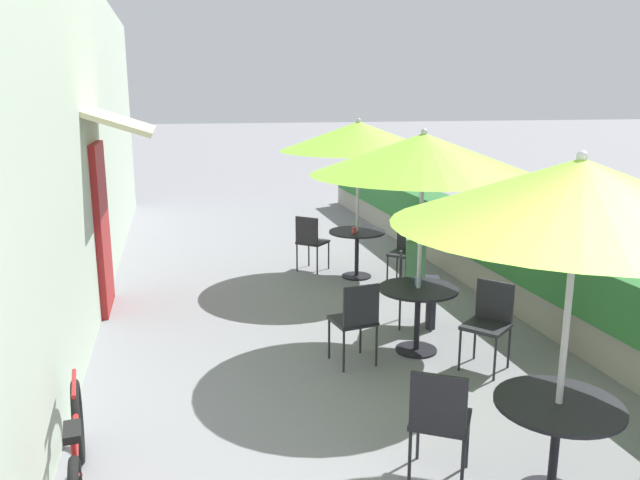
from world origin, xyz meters
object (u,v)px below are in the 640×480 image
Objects in this scene: cafe_chair_mid_right at (356,317)px; cafe_chair_far_left at (310,239)px; patio_table_mid at (418,304)px; patio_umbrella_mid at (423,154)px; patio_table_far at (357,243)px; seated_patron_mid_left at (420,270)px; patio_table_near at (557,427)px; cafe_chair_far_right at (407,248)px; coffee_cup_mid at (418,281)px; cafe_chair_near_right at (439,416)px; cafe_chair_mid_back at (489,318)px; bicycle_leaning at (77,459)px; patio_umbrella_far at (358,136)px; patio_umbrella_near at (579,192)px; cafe_chair_mid_left at (410,284)px; coffee_cup_far at (354,230)px.

cafe_chair_far_left is (0.30, 3.47, 0.00)m from cafe_chair_mid_right.
cafe_chair_far_left reaches higher than patio_table_mid.
patio_table_far is at bearing 86.55° from patio_umbrella_mid.
seated_patron_mid_left is 1.50× the size of patio_table_far.
patio_table_near is at bearing -91.09° from patio_table_mid.
cafe_chair_far_right is at bearing 71.76° from patio_table_mid.
seated_patron_mid_left is at bearing 66.27° from coffee_cup_mid.
cafe_chair_far_left is (0.29, 5.49, 0.00)m from cafe_chair_near_right.
cafe_chair_mid_back is (0.24, -1.23, -0.17)m from seated_patron_mid_left.
cafe_chair_mid_right is at bearing 27.69° from bicycle_leaning.
cafe_chair_far_left reaches higher than patio_table_far.
coffee_cup_mid is at bearing 88.31° from patio_table_near.
seated_patron_mid_left reaches higher than patio_table_mid.
patio_umbrella_far is 6.01m from bicycle_leaning.
cafe_chair_near_right is at bearing 154.28° from patio_table_near.
patio_umbrella_far is (0.22, 5.36, 0.00)m from patio_umbrella_near.
cafe_chair_near_right is at bearing 3.12° from cafe_chair_mid_left.
cafe_chair_near_right reaches higher than patio_table_near.
patio_umbrella_near is 5.22m from cafe_chair_far_right.
cafe_chair_mid_left is 2.08m from patio_table_far.
patio_umbrella_far reaches higher than coffee_cup_far.
cafe_chair_near_right is 5.35m from patio_umbrella_far.
cafe_chair_near_right is 1.05× the size of patio_table_far.
patio_umbrella_near is 2.69× the size of cafe_chair_far_left.
coffee_cup_far is at bearing -123.26° from patio_umbrella_far.
cafe_chair_mid_back is 3.27m from coffee_cup_far.
cafe_chair_near_right reaches higher than patio_table_mid.
patio_umbrella_near is at bearing 16.33° from cafe_chair_mid_left.
seated_patron_mid_left reaches higher than coffee_cup_far.
patio_umbrella_mid is 2.69× the size of cafe_chair_far_right.
cafe_chair_mid_left is 0.71m from coffee_cup_mid.
patio_table_far is 0.76m from cafe_chair_far_right.
cafe_chair_near_right is 2.11m from cafe_chair_mid_back.
cafe_chair_mid_back is at bearing -32.96° from cafe_chair_far_left.
coffee_cup_far is at bearing -123.26° from patio_table_far.
coffee_cup_far is (-0.11, 1.96, 0.23)m from cafe_chair_mid_left.
patio_table_far is at bearing 87.67° from patio_table_near.
patio_umbrella_far reaches higher than bicycle_leaning.
cafe_chair_mid_left is (0.19, 0.73, -0.01)m from patio_table_mid.
cafe_chair_far_right reaches higher than patio_table_mid.
cafe_chair_mid_left reaches higher than patio_table_near.
patio_table_near is 3.29m from cafe_chair_mid_left.
cafe_chair_near_right and cafe_chair_mid_right have the same top height.
cafe_chair_mid_back is at bearing 12.80° from bicycle_leaning.
patio_umbrella_mid is (0.05, 2.55, 1.56)m from patio_table_near.
cafe_chair_mid_right reaches higher than bicycle_leaning.
cafe_chair_mid_left reaches higher than patio_table_mid.
seated_patron_mid_left reaches higher than patio_table_near.
patio_umbrella_near is 26.04× the size of coffee_cup_mid.
patio_umbrella_near reaches higher than cafe_chair_mid_left.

